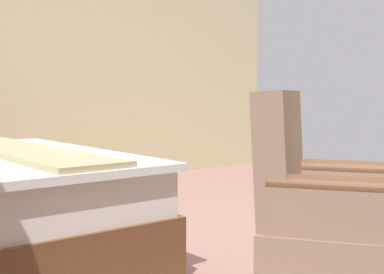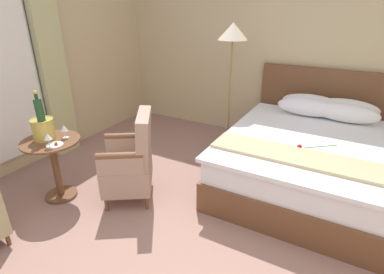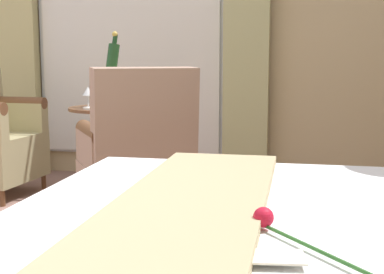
{
  "view_description": "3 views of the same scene",
  "coord_description": "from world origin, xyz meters",
  "px_view_note": "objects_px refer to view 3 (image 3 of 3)",
  "views": [
    {
      "loc": [
        -2.37,
        2.27,
        0.94
      ],
      "look_at": [
        -0.76,
        0.97,
        0.77
      ],
      "focal_mm": 50.0,
      "sensor_mm": 36.0,
      "label": 1
    },
    {
      "loc": [
        0.85,
        -1.54,
        1.92
      ],
      "look_at": [
        -0.53,
        0.94,
        0.67
      ],
      "focal_mm": 28.0,
      "sensor_mm": 36.0,
      "label": 2
    },
    {
      "loc": [
        1.67,
        1.4,
        0.99
      ],
      "look_at": [
        -0.51,
        0.96,
        0.66
      ],
      "focal_mm": 50.0,
      "sensor_mm": 36.0,
      "label": 3
    }
  ],
  "objects_px": {
    "side_table_round": "(113,144)",
    "wine_glass_near_edge": "(125,93)",
    "armchair_by_window": "(138,164)",
    "champagne_bucket": "(114,85)",
    "snack_plate": "(95,108)",
    "wine_glass_near_bucket": "(88,93)"
  },
  "relations": [
    {
      "from": "side_table_round",
      "to": "wine_glass_near_edge",
      "type": "relative_size",
      "value": 4.74
    },
    {
      "from": "wine_glass_near_bucket",
      "to": "snack_plate",
      "type": "relative_size",
      "value": 0.9
    },
    {
      "from": "champagne_bucket",
      "to": "armchair_by_window",
      "type": "bearing_deg",
      "value": 27.32
    },
    {
      "from": "champagne_bucket",
      "to": "armchair_by_window",
      "type": "xyz_separation_m",
      "value": [
        0.76,
        0.39,
        -0.38
      ]
    },
    {
      "from": "wine_glass_near_bucket",
      "to": "snack_plate",
      "type": "distance_m",
      "value": 0.11
    },
    {
      "from": "wine_glass_near_edge",
      "to": "armchair_by_window",
      "type": "height_order",
      "value": "armchair_by_window"
    },
    {
      "from": "champagne_bucket",
      "to": "wine_glass_near_bucket",
      "type": "relative_size",
      "value": 3.54
    },
    {
      "from": "side_table_round",
      "to": "champagne_bucket",
      "type": "xyz_separation_m",
      "value": [
        -0.07,
        -0.0,
        0.4
      ]
    },
    {
      "from": "snack_plate",
      "to": "champagne_bucket",
      "type": "bearing_deg",
      "value": 165.38
    },
    {
      "from": "champagne_bucket",
      "to": "wine_glass_near_edge",
      "type": "distance_m",
      "value": 0.2
    },
    {
      "from": "wine_glass_near_bucket",
      "to": "side_table_round",
      "type": "bearing_deg",
      "value": 142.31
    },
    {
      "from": "wine_glass_near_bucket",
      "to": "wine_glass_near_edge",
      "type": "relative_size",
      "value": 1.01
    },
    {
      "from": "side_table_round",
      "to": "snack_plate",
      "type": "distance_m",
      "value": 0.31
    },
    {
      "from": "wine_glass_near_bucket",
      "to": "snack_plate",
      "type": "bearing_deg",
      "value": 81.74
    },
    {
      "from": "wine_glass_near_bucket",
      "to": "armchair_by_window",
      "type": "height_order",
      "value": "armchair_by_window"
    },
    {
      "from": "side_table_round",
      "to": "wine_glass_near_edge",
      "type": "bearing_deg",
      "value": 55.06
    },
    {
      "from": "wine_glass_near_bucket",
      "to": "armchair_by_window",
      "type": "xyz_separation_m",
      "value": [
        0.55,
        0.5,
        -0.34
      ]
    },
    {
      "from": "side_table_round",
      "to": "champagne_bucket",
      "type": "bearing_deg",
      "value": -177.31
    },
    {
      "from": "side_table_round",
      "to": "wine_glass_near_bucket",
      "type": "relative_size",
      "value": 4.69
    },
    {
      "from": "champagne_bucket",
      "to": "wine_glass_near_edge",
      "type": "bearing_deg",
      "value": 39.03
    },
    {
      "from": "wine_glass_near_edge",
      "to": "snack_plate",
      "type": "bearing_deg",
      "value": -70.47
    },
    {
      "from": "champagne_bucket",
      "to": "snack_plate",
      "type": "bearing_deg",
      "value": -14.62
    }
  ]
}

